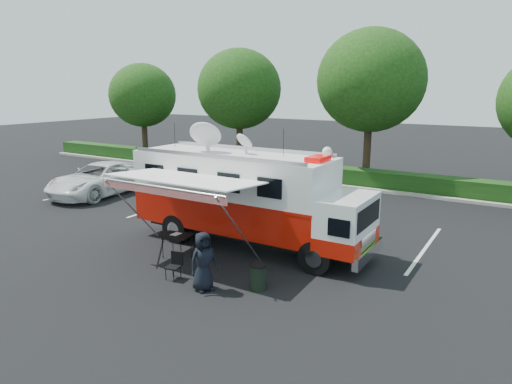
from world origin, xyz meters
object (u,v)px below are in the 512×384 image
(command_truck, at_px, (247,197))
(white_suv, at_px, (102,194))
(trash_bin, at_px, (258,277))
(folding_table, at_px, (176,236))

(command_truck, relative_size, white_suv, 1.47)
(trash_bin, bearing_deg, command_truck, 127.76)
(folding_table, xyz_separation_m, trash_bin, (3.57, -0.62, -0.40))
(command_truck, xyz_separation_m, white_suv, (-10.98, 2.74, -1.81))
(command_truck, relative_size, trash_bin, 11.95)
(command_truck, distance_m, trash_bin, 3.94)
(white_suv, distance_m, trash_bin, 14.37)
(command_truck, height_order, trash_bin, command_truck)
(white_suv, bearing_deg, trash_bin, -27.49)
(white_suv, xyz_separation_m, folding_table, (9.65, -5.01, 0.78))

